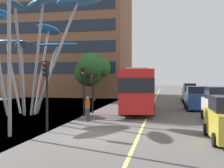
{
  "coord_description": "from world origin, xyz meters",
  "views": [
    {
      "loc": [
        3.57,
        -13.24,
        2.86
      ],
      "look_at": [
        -0.69,
        8.55,
        2.5
      ],
      "focal_mm": 42.71,
      "sensor_mm": 36.0,
      "label": 1
    }
  ],
  "objects_px": {
    "car_parked_far": "(196,99)",
    "leaf_sculpture": "(30,28)",
    "traffic_light_island_mid": "(92,85)",
    "car_far_side": "(189,92)",
    "car_parked_mid": "(220,106)",
    "traffic_light_kerb_far": "(83,82)",
    "car_side_street": "(191,95)",
    "pedestrian": "(88,109)",
    "traffic_light_kerb_near": "(46,81)",
    "red_bus": "(137,88)",
    "street_lamp": "(15,25)"
  },
  "relations": [
    {
      "from": "traffic_light_island_mid",
      "to": "car_parked_mid",
      "type": "xyz_separation_m",
      "value": [
        9.64,
        -2.6,
        -1.28
      ]
    },
    {
      "from": "traffic_light_island_mid",
      "to": "car_side_street",
      "type": "xyz_separation_m",
      "value": [
        9.14,
        11.32,
        -1.4
      ]
    },
    {
      "from": "traffic_light_kerb_near",
      "to": "car_far_side",
      "type": "bearing_deg",
      "value": 69.38
    },
    {
      "from": "red_bus",
      "to": "traffic_light_kerb_far",
      "type": "relative_size",
      "value": 2.91
    },
    {
      "from": "traffic_light_island_mid",
      "to": "car_parked_mid",
      "type": "relative_size",
      "value": 0.77
    },
    {
      "from": "car_parked_far",
      "to": "street_lamp",
      "type": "distance_m",
      "value": 17.97
    },
    {
      "from": "red_bus",
      "to": "car_far_side",
      "type": "distance_m",
      "value": 16.84
    },
    {
      "from": "car_side_street",
      "to": "car_parked_mid",
      "type": "bearing_deg",
      "value": -87.93
    },
    {
      "from": "car_parked_far",
      "to": "leaf_sculpture",
      "type": "bearing_deg",
      "value": -156.56
    },
    {
      "from": "car_parked_far",
      "to": "car_far_side",
      "type": "distance_m",
      "value": 13.74
    },
    {
      "from": "traffic_light_island_mid",
      "to": "pedestrian",
      "type": "xyz_separation_m",
      "value": [
        0.79,
        -4.13,
        -1.53
      ]
    },
    {
      "from": "traffic_light_kerb_far",
      "to": "car_parked_mid",
      "type": "distance_m",
      "value": 9.9
    },
    {
      "from": "car_side_street",
      "to": "traffic_light_island_mid",
      "type": "bearing_deg",
      "value": -128.91
    },
    {
      "from": "traffic_light_island_mid",
      "to": "street_lamp",
      "type": "relative_size",
      "value": 0.37
    },
    {
      "from": "car_side_street",
      "to": "pedestrian",
      "type": "relative_size",
      "value": 2.49
    },
    {
      "from": "leaf_sculpture",
      "to": "car_parked_far",
      "type": "distance_m",
      "value": 16.19
    },
    {
      "from": "car_parked_mid",
      "to": "car_far_side",
      "type": "height_order",
      "value": "car_parked_mid"
    },
    {
      "from": "street_lamp",
      "to": "car_parked_far",
      "type": "bearing_deg",
      "value": 53.56
    },
    {
      "from": "pedestrian",
      "to": "car_parked_mid",
      "type": "bearing_deg",
      "value": 9.81
    },
    {
      "from": "car_side_street",
      "to": "car_far_side",
      "type": "relative_size",
      "value": 1.07
    },
    {
      "from": "traffic_light_kerb_near",
      "to": "traffic_light_island_mid",
      "type": "relative_size",
      "value": 1.18
    },
    {
      "from": "traffic_light_kerb_near",
      "to": "traffic_light_island_mid",
      "type": "xyz_separation_m",
      "value": [
        0.37,
        8.15,
        -0.4
      ]
    },
    {
      "from": "traffic_light_kerb_near",
      "to": "traffic_light_island_mid",
      "type": "bearing_deg",
      "value": 87.43
    },
    {
      "from": "leaf_sculpture",
      "to": "traffic_light_kerb_near",
      "type": "distance_m",
      "value": 9.11
    },
    {
      "from": "leaf_sculpture",
      "to": "car_parked_far",
      "type": "height_order",
      "value": "leaf_sculpture"
    },
    {
      "from": "traffic_light_kerb_far",
      "to": "car_far_side",
      "type": "xyz_separation_m",
      "value": [
        9.66,
        20.36,
        -1.63
      ]
    },
    {
      "from": "car_parked_far",
      "to": "traffic_light_kerb_near",
      "type": "bearing_deg",
      "value": -126.33
    },
    {
      "from": "leaf_sculpture",
      "to": "street_lamp",
      "type": "relative_size",
      "value": 1.22
    },
    {
      "from": "car_parked_mid",
      "to": "car_parked_far",
      "type": "relative_size",
      "value": 1.11
    },
    {
      "from": "red_bus",
      "to": "traffic_light_kerb_near",
      "type": "height_order",
      "value": "red_bus"
    },
    {
      "from": "car_parked_mid",
      "to": "car_side_street",
      "type": "height_order",
      "value": "car_parked_mid"
    },
    {
      "from": "red_bus",
      "to": "car_far_side",
      "type": "bearing_deg",
      "value": 69.02
    },
    {
      "from": "traffic_light_island_mid",
      "to": "car_far_side",
      "type": "bearing_deg",
      "value": 62.33
    },
    {
      "from": "car_far_side",
      "to": "pedestrian",
      "type": "relative_size",
      "value": 2.32
    },
    {
      "from": "car_parked_mid",
      "to": "traffic_light_kerb_near",
      "type": "bearing_deg",
      "value": -151.01
    },
    {
      "from": "car_parked_far",
      "to": "street_lamp",
      "type": "relative_size",
      "value": 0.43
    },
    {
      "from": "leaf_sculpture",
      "to": "car_parked_mid",
      "type": "distance_m",
      "value": 15.73
    },
    {
      "from": "leaf_sculpture",
      "to": "car_parked_mid",
      "type": "relative_size",
      "value": 2.57
    },
    {
      "from": "car_parked_far",
      "to": "car_side_street",
      "type": "distance_m",
      "value": 6.84
    },
    {
      "from": "red_bus",
      "to": "street_lamp",
      "type": "bearing_deg",
      "value": -112.33
    },
    {
      "from": "car_parked_mid",
      "to": "traffic_light_kerb_far",
      "type": "bearing_deg",
      "value": 177.35
    },
    {
      "from": "car_parked_mid",
      "to": "car_parked_far",
      "type": "bearing_deg",
      "value": 95.81
    },
    {
      "from": "leaf_sculpture",
      "to": "pedestrian",
      "type": "height_order",
      "value": "leaf_sculpture"
    },
    {
      "from": "leaf_sculpture",
      "to": "traffic_light_kerb_far",
      "type": "distance_m",
      "value": 6.49
    },
    {
      "from": "red_bus",
      "to": "traffic_light_kerb_far",
      "type": "height_order",
      "value": "red_bus"
    },
    {
      "from": "red_bus",
      "to": "traffic_light_island_mid",
      "type": "bearing_deg",
      "value": -144.52
    },
    {
      "from": "traffic_light_island_mid",
      "to": "car_parked_far",
      "type": "relative_size",
      "value": 0.86
    },
    {
      "from": "car_far_side",
      "to": "pedestrian",
      "type": "height_order",
      "value": "car_far_side"
    },
    {
      "from": "traffic_light_kerb_far",
      "to": "street_lamp",
      "type": "relative_size",
      "value": 0.42
    },
    {
      "from": "traffic_light_kerb_near",
      "to": "car_side_street",
      "type": "distance_m",
      "value": 21.74
    }
  ]
}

